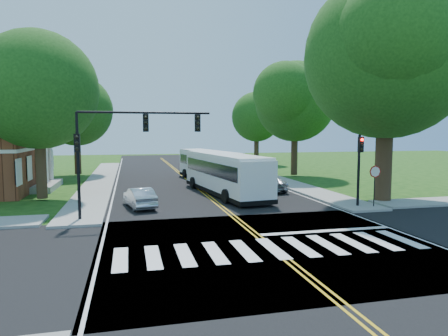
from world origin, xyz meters
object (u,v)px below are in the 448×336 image
object	(u,v)px
hatchback	(140,198)
dark_sedan	(249,175)
bus_lead	(224,173)
suv	(265,183)
signal_nw	(124,138)
signal_ne	(359,160)
bus_follow	(209,165)

from	to	relation	value
hatchback	dark_sedan	bearing A→B (deg)	-145.51
bus_lead	hatchback	xyz separation A→B (m)	(-6.37, -3.89, -1.00)
dark_sedan	suv	bearing A→B (deg)	70.58
signal_nw	bus_lead	distance (m)	10.51
signal_ne	suv	world-z (taller)	signal_ne
signal_ne	hatchback	xyz separation A→B (m)	(-13.21, 3.23, -2.32)
signal_ne	bus_follow	distance (m)	16.54
dark_sedan	bus_lead	bearing A→B (deg)	45.54
bus_lead	suv	bearing A→B (deg)	-172.97
bus_follow	suv	xyz separation A→B (m)	(3.17, -7.11, -0.90)
signal_ne	dark_sedan	world-z (taller)	signal_ne
bus_follow	signal_nw	bearing A→B (deg)	53.75
hatchback	suv	distance (m)	11.04
signal_nw	suv	size ratio (longest dim) A/B	1.57
signal_ne	bus_follow	xyz separation A→B (m)	(-6.45, 15.17, -1.42)
hatchback	dark_sedan	size ratio (longest dim) A/B	0.89
signal_nw	hatchback	bearing A→B (deg)	75.43
bus_follow	hatchback	bearing A→B (deg)	50.83
bus_follow	bus_lead	bearing A→B (deg)	77.57
suv	signal_nw	bearing A→B (deg)	31.09
hatchback	bus_follow	bearing A→B (deg)	-131.28
signal_nw	signal_ne	xyz separation A→B (m)	(14.06, 0.01, -1.41)
signal_ne	bus_lead	xyz separation A→B (m)	(-6.84, 7.12, -1.33)
hatchback	dark_sedan	world-z (taller)	hatchback
signal_nw	dark_sedan	xyz separation A→B (m)	(11.33, 14.20, -3.74)
signal_nw	bus_lead	bearing A→B (deg)	44.67
bus_lead	hatchback	world-z (taller)	bus_lead
signal_nw	bus_follow	distance (m)	17.21
suv	dark_sedan	world-z (taller)	suv
bus_lead	suv	size ratio (longest dim) A/B	2.66
bus_follow	hatchback	xyz separation A→B (m)	(-6.76, -11.94, -0.91)
signal_nw	dark_sedan	distance (m)	18.55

